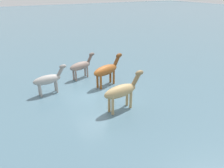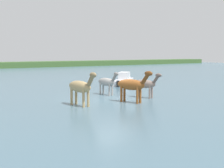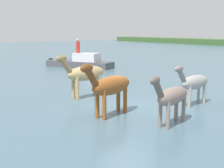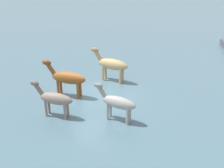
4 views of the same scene
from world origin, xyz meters
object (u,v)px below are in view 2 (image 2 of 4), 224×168
horse_chestnut_trailing (107,82)px  boat_dinghy_port (123,81)px  horse_rear_stallion (145,84)px  horse_lead (81,87)px  horse_dark_mare (132,85)px

horse_chestnut_trailing → boat_dinghy_port: horse_chestnut_trailing is taller
horse_rear_stallion → horse_chestnut_trailing: horse_rear_stallion is taller
horse_rear_stallion → boat_dinghy_port: horse_rear_stallion is taller
horse_lead → horse_dark_mare: bearing=70.3°
horse_lead → horse_chestnut_trailing: horse_lead is taller
horse_lead → boat_dinghy_port: bearing=125.6°
horse_rear_stallion → horse_chestnut_trailing: bearing=-168.0°
horse_dark_mare → horse_chestnut_trailing: 3.85m
boat_dinghy_port → horse_rear_stallion: bearing=-160.0°
horse_lead → horse_chestnut_trailing: size_ratio=1.17×
horse_lead → horse_chestnut_trailing: bearing=121.6°
horse_rear_stallion → horse_chestnut_trailing: (-1.42, 2.73, -0.00)m
horse_rear_stallion → boat_dinghy_port: 9.33m
horse_chestnut_trailing → horse_lead: bearing=-57.9°
horse_dark_mare → horse_rear_stallion: size_ratio=1.16×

